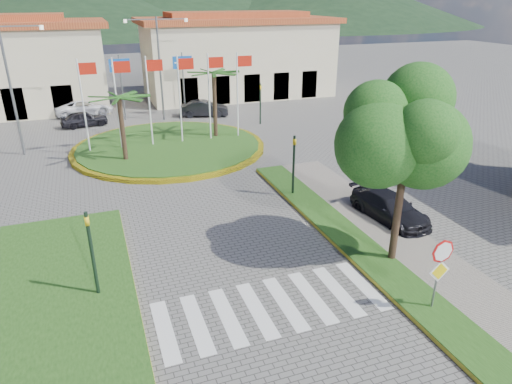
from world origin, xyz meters
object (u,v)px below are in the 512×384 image
object	(u,v)px
white_van	(84,107)
car_side_right	(390,208)
roundabout_island	(169,146)
stop_sign	(440,264)
deciduous_tree	(409,131)
car_dark_a	(84,119)
car_dark_b	(204,109)

from	to	relation	value
white_van	car_side_right	size ratio (longest dim) A/B	1.14
roundabout_island	stop_sign	bearing A→B (deg)	-76.27
stop_sign	deciduous_tree	distance (m)	4.59
stop_sign	car_side_right	bearing A→B (deg)	66.81
car_dark_a	car_side_right	world-z (taller)	car_side_right
stop_sign	white_van	world-z (taller)	stop_sign
white_van	car_dark_a	world-z (taller)	white_van
car_side_right	car_dark_a	bearing A→B (deg)	112.94
roundabout_island	stop_sign	distance (m)	20.69
stop_sign	car_dark_a	xyz separation A→B (m)	(-10.10, 28.08, -1.19)
stop_sign	white_van	size ratio (longest dim) A/B	0.55
roundabout_island	stop_sign	world-z (taller)	roundabout_island
white_van	car_dark_b	xyz separation A→B (m)	(9.58, -3.99, -0.01)
white_van	car_dark_b	distance (m)	10.37
roundabout_island	car_dark_a	distance (m)	9.59
deciduous_tree	car_dark_b	size ratio (longest dim) A/B	1.70
car_dark_a	car_dark_b	bearing A→B (deg)	-100.37
white_van	car_dark_b	world-z (taller)	white_van
stop_sign	deciduous_tree	size ratio (longest dim) A/B	0.39
car_dark_b	car_dark_a	bearing A→B (deg)	106.01
roundabout_island	car_dark_a	size ratio (longest dim) A/B	3.62
roundabout_island	car_dark_a	xyz separation A→B (m)	(-5.20, 8.04, 0.43)
deciduous_tree	car_side_right	distance (m)	5.83
deciduous_tree	car_dark_a	size ratio (longest dim) A/B	1.94
deciduous_tree	white_van	xyz separation A→B (m)	(-10.63, 28.99, -4.51)
stop_sign	car_side_right	world-z (taller)	stop_sign
deciduous_tree	white_van	distance (m)	31.20
roundabout_island	white_van	bearing A→B (deg)	113.17
roundabout_island	white_van	size ratio (longest dim) A/B	2.64
stop_sign	car_dark_a	size ratio (longest dim) A/B	0.75
roundabout_island	car_dark_b	xyz separation A→B (m)	(4.45, 8.00, 0.49)
white_van	deciduous_tree	bearing A→B (deg)	-167.90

